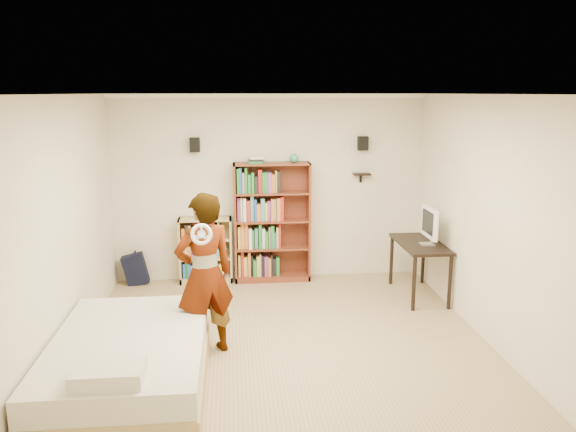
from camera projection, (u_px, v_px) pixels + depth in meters
name	position (u px, v px, depth m)	size (l,w,h in m)	color
ground	(286.00, 350.00, 6.05)	(4.50, 5.00, 0.01)	tan
room_shell	(286.00, 189.00, 5.67)	(4.52, 5.02, 2.71)	silver
crown_molding	(286.00, 97.00, 5.48)	(4.50, 5.00, 0.06)	white
speaker_left	(195.00, 145.00, 7.85)	(0.14, 0.12, 0.20)	black
speaker_right	(363.00, 143.00, 8.09)	(0.14, 0.12, 0.20)	black
wall_shelf	(362.00, 174.00, 8.19)	(0.25, 0.16, 0.03)	black
tall_bookshelf	(272.00, 223.00, 8.14)	(1.10, 0.32, 1.74)	brown
low_bookshelf	(206.00, 250.00, 8.15)	(0.76, 0.29, 0.95)	tan
computer_desk	(419.00, 269.00, 7.59)	(0.55, 1.10, 0.75)	black
imac	(428.00, 226.00, 7.35)	(0.10, 0.50, 0.50)	white
daybed	(129.00, 356.00, 5.21)	(1.40, 2.16, 0.64)	white
person	(205.00, 275.00, 5.82)	(0.63, 0.42, 1.74)	black
wii_wheel	(201.00, 234.00, 5.40)	(0.21, 0.21, 0.04)	white
navy_bag	(135.00, 269.00, 8.09)	(0.34, 0.22, 0.46)	black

